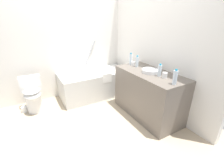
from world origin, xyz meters
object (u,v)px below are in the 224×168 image
Objects in this scene: bathtub at (95,83)px; sink_basin at (150,71)px; toilet at (33,95)px; toilet_paper_roll at (24,109)px; water_bottle_1 at (160,71)px; drinking_glass_1 at (133,64)px; water_bottle_0 at (131,59)px; drinking_glass_0 at (165,75)px; water_bottle_3 at (137,62)px; sink_faucet at (158,69)px; water_bottle_2 at (175,77)px.

sink_basin is (0.52, -1.26, 0.57)m from bathtub.
toilet is 6.04× the size of toilet_paper_roll.
drinking_glass_1 is (-0.00, 0.70, -0.06)m from water_bottle_1.
water_bottle_0 is 0.88m from drinking_glass_0.
water_bottle_0 is at bearing 96.72° from water_bottle_3.
toilet is at bearing 148.76° from sink_faucet.
water_bottle_1 reaches higher than toilet.
toilet_paper_roll is (-2.23, 1.27, -0.83)m from sink_faucet.
bathtub is 19.80× the size of drinking_glass_1.
water_bottle_0 is 3.00× the size of drinking_glass_1.
water_bottle_0 is 1.13m from water_bottle_2.
sink_faucet is 0.62m from water_bottle_2.
water_bottle_0 is at bearing 87.21° from water_bottle_2.
toilet is at bearing -9.82° from toilet_paper_roll.
drinking_glass_1 is (-0.02, 0.80, -0.00)m from drinking_glass_0.
drinking_glass_0 is at bearing 72.75° from water_bottle_2.
drinking_glass_0 is (1.87, -1.54, 0.56)m from toilet.
bathtub reaches higher than water_bottle_2.
water_bottle_0 is 2.71× the size of drinking_glass_0.
sink_faucet is 1.32× the size of toilet_paper_roll.
bathtub reaches higher than sink_faucet.
drinking_glass_1 is at bearing 90.32° from water_bottle_1.
water_bottle_0 is at bearing 93.17° from drinking_glass_1.
water_bottle_2 is at bearing -113.20° from sink_faucet.
water_bottle_2 is (-0.24, -0.56, 0.08)m from sink_faucet.
sink_faucet is 0.67× the size of water_bottle_2.
bathtub is 1.98m from water_bottle_2.
water_bottle_2 reaches higher than sink_faucet.
drinking_glass_1 reaches higher than toilet.
bathtub is 7.11× the size of water_bottle_3.
drinking_glass_1 is at bearing 99.34° from water_bottle_3.
sink_basin is at bearing 57.68° from toilet.
water_bottle_2 is at bearing -42.57° from toilet_paper_roll.
water_bottle_3 is 1.94× the size of toilet_paper_roll.
toilet is 2.43m from sink_faucet.
water_bottle_3 is at bearing 112.91° from sink_faucet.
water_bottle_1 is 0.36m from water_bottle_2.
water_bottle_1 is (1.85, -1.44, 0.61)m from toilet.
water_bottle_3 reaches higher than drinking_glass_0.
drinking_glass_1 is at bearing -56.19° from bathtub.
toilet is 2.35× the size of sink_basin.
toilet is at bearing 134.94° from water_bottle_2.
drinking_glass_1 is at bearing 90.95° from sink_basin.
water_bottle_3 is at bearing -83.28° from water_bottle_0.
water_bottle_3 is at bearing -22.98° from toilet_paper_roll.
water_bottle_2 is (-0.07, -0.56, 0.08)m from sink_basin.
drinking_glass_0 is at bearing 51.71° from toilet.
water_bottle_0 is 2.09× the size of toilet_paper_roll.
water_bottle_2 is 0.95m from water_bottle_3.
bathtub is 1.54m from sink_faucet.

